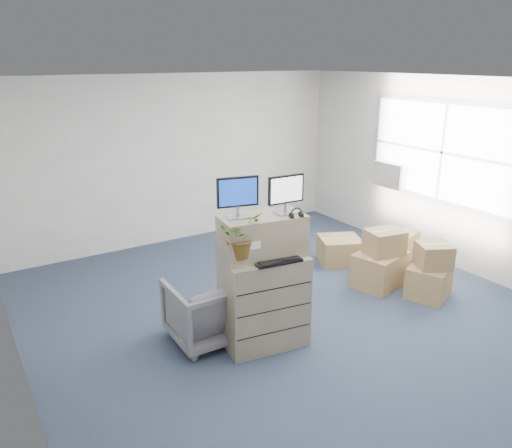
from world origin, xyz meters
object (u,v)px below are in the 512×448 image
(filing_cabinet_lower, at_px, (264,301))
(monitor_right, at_px, (286,192))
(keyboard, at_px, (277,261))
(potted_plant, at_px, (240,241))
(monitor_left, at_px, (238,195))
(office_chair, at_px, (205,308))
(water_bottle, at_px, (265,244))

(filing_cabinet_lower, distance_m, monitor_right, 1.22)
(keyboard, relative_size, potted_plant, 0.92)
(keyboard, bearing_deg, monitor_right, 45.65)
(filing_cabinet_lower, relative_size, monitor_right, 2.48)
(monitor_left, distance_m, potted_plant, 0.47)
(monitor_left, bearing_deg, office_chair, 146.20)
(monitor_right, bearing_deg, monitor_left, 167.73)
(water_bottle, xyz_separation_m, office_chair, (-0.55, 0.37, -0.76))
(filing_cabinet_lower, xyz_separation_m, keyboard, (0.04, -0.19, 0.53))
(filing_cabinet_lower, bearing_deg, water_bottle, 54.50)
(monitor_left, distance_m, water_bottle, 0.64)
(filing_cabinet_lower, xyz_separation_m, potted_plant, (-0.32, -0.04, 0.77))
(water_bottle, bearing_deg, filing_cabinet_lower, -134.24)
(filing_cabinet_lower, bearing_deg, monitor_left, 161.83)
(potted_plant, distance_m, office_chair, 1.02)
(filing_cabinet_lower, xyz_separation_m, monitor_left, (-0.24, 0.12, 1.20))
(potted_plant, xyz_separation_m, office_chair, (-0.19, 0.45, -0.89))
(water_bottle, distance_m, potted_plant, 0.38)
(monitor_left, relative_size, water_bottle, 1.77)
(potted_plant, height_order, office_chair, potted_plant)
(monitor_left, relative_size, office_chair, 0.54)
(monitor_left, height_order, potted_plant, monitor_left)
(office_chair, bearing_deg, monitor_left, 133.66)
(office_chair, bearing_deg, keyboard, 133.57)
(monitor_left, relative_size, keyboard, 0.86)
(monitor_right, bearing_deg, keyboard, -138.67)
(monitor_right, relative_size, water_bottle, 1.72)
(filing_cabinet_lower, bearing_deg, potted_plant, -164.81)
(filing_cabinet_lower, distance_m, potted_plant, 0.84)
(water_bottle, bearing_deg, keyboard, -89.37)
(office_chair, bearing_deg, potted_plant, 114.32)
(keyboard, bearing_deg, office_chair, 140.20)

